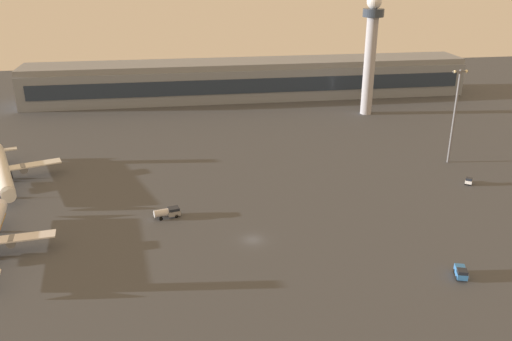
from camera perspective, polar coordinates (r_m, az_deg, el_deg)
The scene contains 8 objects.
ground_plane at distance 120.98m, azimuth -0.35°, elevation -7.38°, with size 416.00×416.00×0.00m, color #424449.
terminal_building at distance 240.91m, azimuth -0.77°, elevation 9.67°, with size 192.72×22.40×16.40m.
control_tower at distance 216.03m, azimuth 12.12°, elevation 12.70°, with size 8.00×8.00×46.04m.
airplane_near_gate at distance 164.53m, azimuth -25.41°, elevation 0.07°, with size 30.80×39.13×10.36m.
fuel_truck at distance 131.93m, azimuth -9.36°, elevation -4.40°, with size 6.61×3.56×2.35m.
cargo_loader at distance 114.81m, azimuth 20.99°, elevation -10.07°, with size 3.12×4.54×2.25m.
pushback_tug at distance 159.84m, azimuth 21.73°, elevation -1.05°, with size 3.26×3.55×2.05m.
apron_light_east at distance 170.56m, azimuth 20.43°, elevation 5.94°, with size 4.80×0.90×28.68m.
Camera 1 is at (-15.12, -104.41, 59.21)m, focal length 37.56 mm.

